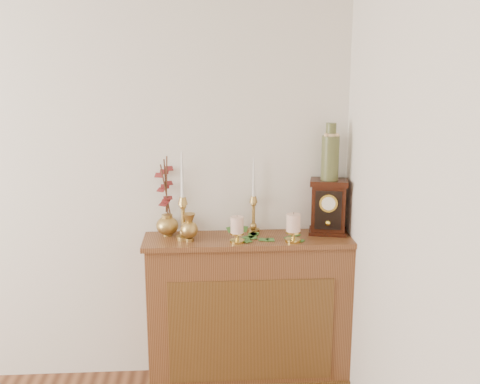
{
  "coord_description": "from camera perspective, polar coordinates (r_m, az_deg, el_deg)",
  "views": [
    {
      "loc": [
        1.14,
        -1.04,
        1.93
      ],
      "look_at": [
        1.34,
        2.05,
        1.22
      ],
      "focal_mm": 42.0,
      "sensor_mm": 36.0,
      "label": 1
    }
  ],
  "objects": [
    {
      "name": "pillar_candle_right",
      "position": [
        3.21,
        5.44,
        -3.5
      ],
      "size": [
        0.09,
        0.09,
        0.17
      ],
      "rotation": [
        0.0,
        0.0,
        0.39
      ],
      "color": "gold",
      "rests_on": "console_shelf"
    },
    {
      "name": "ceramic_vase",
      "position": [
        3.32,
        9.15,
        3.78
      ],
      "size": [
        0.1,
        0.1,
        0.33
      ],
      "rotation": [
        0.0,
        0.0,
        -0.22
      ],
      "color": "#1B3625",
      "rests_on": "mantel_clock"
    },
    {
      "name": "candlestick_center",
      "position": [
        3.37,
        1.38,
        -1.65
      ],
      "size": [
        0.08,
        0.08,
        0.45
      ],
      "rotation": [
        0.0,
        0.0,
        0.41
      ],
      "color": "tan",
      "rests_on": "console_shelf"
    },
    {
      "name": "mantel_clock",
      "position": [
        3.38,
        8.96,
        -1.55
      ],
      "size": [
        0.25,
        0.2,
        0.33
      ],
      "rotation": [
        0.0,
        0.0,
        -0.22
      ],
      "color": "#36130A",
      "rests_on": "console_shelf"
    },
    {
      "name": "candlestick_left",
      "position": [
        3.23,
        -5.81,
        -1.96
      ],
      "size": [
        0.09,
        0.09,
        0.52
      ],
      "rotation": [
        0.0,
        0.0,
        0.07
      ],
      "color": "tan",
      "rests_on": "console_shelf"
    },
    {
      "name": "ginger_jar",
      "position": [
        3.34,
        -7.55,
        -0.66
      ],
      "size": [
        0.2,
        0.21,
        0.49
      ],
      "rotation": [
        0.0,
        0.0,
        -0.25
      ],
      "color": "tan",
      "rests_on": "console_shelf"
    },
    {
      "name": "console_shelf",
      "position": [
        3.48,
        0.92,
        -12.38
      ],
      "size": [
        1.24,
        0.34,
        0.93
      ],
      "color": "brown",
      "rests_on": "ground"
    },
    {
      "name": "pillar_candle_left",
      "position": [
        3.19,
        -0.3,
        -3.7
      ],
      "size": [
        0.08,
        0.08,
        0.16
      ],
      "rotation": [
        0.0,
        0.0,
        0.37
      ],
      "color": "gold",
      "rests_on": "console_shelf"
    },
    {
      "name": "bud_vase",
      "position": [
        3.23,
        -5.17,
        -3.62
      ],
      "size": [
        0.1,
        0.1,
        0.16
      ],
      "rotation": [
        0.0,
        0.0,
        -0.02
      ],
      "color": "tan",
      "rests_on": "console_shelf"
    },
    {
      "name": "ivy_garland",
      "position": [
        3.28,
        1.83,
        -4.51
      ],
      "size": [
        0.52,
        0.22,
        0.09
      ],
      "rotation": [
        0.0,
        0.0,
        0.05
      ],
      "color": "#386D29",
      "rests_on": "console_shelf"
    }
  ]
}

